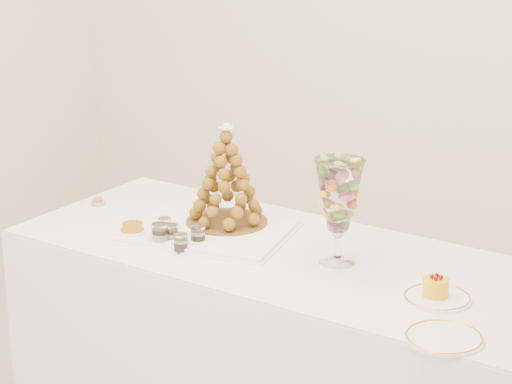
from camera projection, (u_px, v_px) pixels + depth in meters
The scene contains 15 objects.
buffet_table at pixel (288, 351), 3.40m from camera, with size 1.91×0.76×0.72m.
lace_tray at pixel (209, 232), 3.45m from camera, with size 0.53×0.40×0.02m, color white.
macaron_vase at pixel (339, 196), 3.14m from camera, with size 0.16×0.16×0.34m.
cake_plate at pixel (437, 298), 2.93m from camera, with size 0.20×0.20×0.01m, color white.
spare_plate at pixel (444, 338), 2.68m from camera, with size 0.21×0.21×0.01m, color white.
pink_tart at pixel (98, 201), 3.75m from camera, with size 0.05×0.05×0.03m.
verrine_a at pixel (165, 226), 3.44m from camera, with size 0.05×0.05×0.06m, color white.
verrine_b at pixel (171, 234), 3.36m from camera, with size 0.05×0.05×0.06m, color white.
verrine_c at pixel (198, 235), 3.35m from camera, with size 0.05×0.05×0.07m, color white.
verrine_d at pixel (160, 234), 3.34m from camera, with size 0.06×0.06×0.08m, color white.
verrine_e at pixel (181, 243), 3.28m from camera, with size 0.05×0.05×0.06m, color white.
ramekin_back at pixel (133, 227), 3.48m from camera, with size 0.08×0.08×0.02m, color white.
ramekin_front at pixel (132, 234), 3.42m from camera, with size 0.09×0.09×0.03m, color white.
croquembouche at pixel (226, 175), 3.46m from camera, with size 0.29×0.29×0.36m.
mousse_cake at pixel (436, 287), 2.93m from camera, with size 0.08×0.08×0.07m.
Camera 1 is at (1.76, -2.29, 1.93)m, focal length 70.00 mm.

